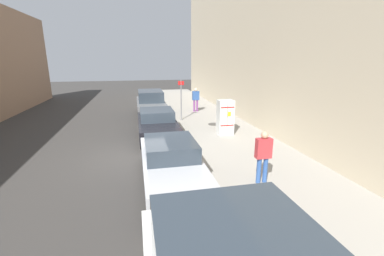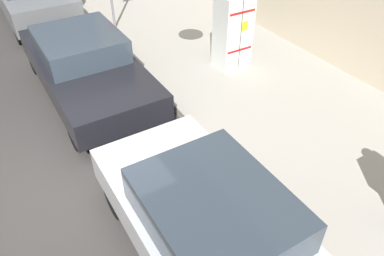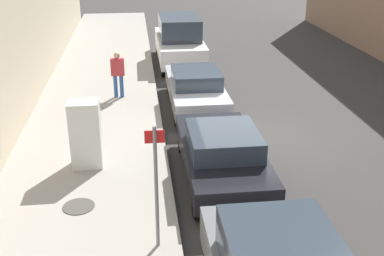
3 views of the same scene
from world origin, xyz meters
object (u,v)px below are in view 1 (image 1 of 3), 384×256
pedestrian_standing_near (263,154)px  parked_sedan_dark (157,123)px  street_sign_post (181,98)px  discarded_refrigerator (225,117)px  parked_sedan_silver (171,162)px  pedestrian_walking_far (196,98)px  parked_suv_gray (151,103)px

pedestrian_standing_near → parked_sedan_dark: bearing=-112.3°
pedestrian_standing_near → street_sign_post: bearing=-129.8°
discarded_refrigerator → parked_sedan_dark: (3.35, -0.82, -0.32)m
parked_sedan_dark → parked_sedan_silver: bearing=90.0°
discarded_refrigerator → pedestrian_standing_near: size_ratio=1.06×
pedestrian_walking_far → parked_suv_gray: size_ratio=0.36×
discarded_refrigerator → street_sign_post: (1.61, -3.60, 0.53)m
pedestrian_walking_far → parked_suv_gray: pedestrian_walking_far is taller
street_sign_post → discarded_refrigerator: bearing=114.1°
discarded_refrigerator → parked_sedan_dark: bearing=-13.8°
discarded_refrigerator → pedestrian_walking_far: bearing=-88.9°
parked_suv_gray → street_sign_post: bearing=124.6°
pedestrian_walking_far → pedestrian_standing_near: 11.38m
parked_suv_gray → parked_sedan_silver: 10.55m
pedestrian_standing_near → parked_sedan_silver: (2.67, -0.90, -0.40)m
pedestrian_walking_far → parked_sedan_dark: size_ratio=0.38×
street_sign_post → pedestrian_standing_near: 8.99m
discarded_refrigerator → street_sign_post: size_ratio=0.70×
discarded_refrigerator → parked_sedan_silver: discarded_refrigerator is taller
street_sign_post → pedestrian_standing_near: bearing=96.0°
street_sign_post → parked_sedan_dark: bearing=58.0°
parked_sedan_dark → parked_sedan_silver: parked_sedan_silver is taller
pedestrian_standing_near → parked_suv_gray: 11.75m
discarded_refrigerator → pedestrian_standing_near: 5.37m
parked_sedan_silver → parked_sedan_dark: bearing=-90.0°
pedestrian_walking_far → parked_suv_gray: (3.23, -0.08, -0.25)m
parked_sedan_dark → discarded_refrigerator: bearing=166.2°
pedestrian_walking_far → parked_sedan_dark: pedestrian_walking_far is taller
street_sign_post → pedestrian_standing_near: (-0.93, 8.93, -0.45)m
street_sign_post → parked_sedan_silver: size_ratio=0.53×
parked_sedan_dark → street_sign_post: bearing=-122.0°
parked_sedan_dark → parked_sedan_silver: size_ratio=0.96×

